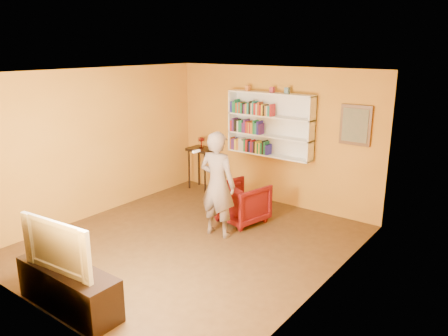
{
  "coord_description": "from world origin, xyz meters",
  "views": [
    {
      "loc": [
        4.32,
        -4.83,
        3.08
      ],
      "look_at": [
        0.1,
        0.75,
        1.1
      ],
      "focal_mm": 35.0,
      "sensor_mm": 36.0,
      "label": 1
    }
  ],
  "objects": [
    {
      "name": "ornament_right",
      "position": [
        0.35,
        2.35,
        2.27
      ],
      "size": [
        0.08,
        0.08,
        0.11
      ],
      "primitive_type": "cube",
      "color": "slate",
      "rests_on": "bookshelf"
    },
    {
      "name": "ruby_lustre",
      "position": [
        -1.65,
        2.25,
        1.09
      ],
      "size": [
        0.15,
        0.15,
        0.24
      ],
      "color": "maroon",
      "rests_on": "console_table"
    },
    {
      "name": "framed_painting",
      "position": [
        1.65,
        2.46,
        1.75
      ],
      "size": [
        0.55,
        0.05,
        0.7
      ],
      "color": "#563518",
      "rests_on": "room_shell"
    },
    {
      "name": "person",
      "position": [
        0.15,
        0.52,
        0.89
      ],
      "size": [
        0.68,
        0.48,
        1.77
      ],
      "primitive_type": "imported",
      "rotation": [
        0.0,
        0.0,
        3.23
      ],
      "color": "#6C5A4F",
      "rests_on": "ground"
    },
    {
      "name": "television",
      "position": [
        0.03,
        -2.25,
        0.85
      ],
      "size": [
        1.12,
        0.25,
        0.64
      ],
      "primitive_type": "imported",
      "rotation": [
        0.0,
        0.0,
        0.09
      ],
      "color": "black",
      "rests_on": "tv_cabinet"
    },
    {
      "name": "tv_cabinet",
      "position": [
        0.03,
        -2.25,
        0.27
      ],
      "size": [
        1.49,
        0.45,
        0.53
      ],
      "primitive_type": "cube",
      "color": "black",
      "rests_on": "ground"
    },
    {
      "name": "bookshelf",
      "position": [
        0.0,
        2.41,
        1.59
      ],
      "size": [
        1.8,
        0.29,
        1.23
      ],
      "color": "white",
      "rests_on": "room_shell"
    },
    {
      "name": "ornament_left",
      "position": [
        -0.53,
        2.35,
        2.27
      ],
      "size": [
        0.08,
        0.08,
        0.11
      ],
      "primitive_type": "cube",
      "color": "#CC773A",
      "rests_on": "bookshelf"
    },
    {
      "name": "books_row_upper",
      "position": [
        -0.38,
        2.3,
        1.88
      ],
      "size": [
        0.96,
        0.19,
        0.26
      ],
      "color": "#272094",
      "rests_on": "bookshelf"
    },
    {
      "name": "books_row_middle",
      "position": [
        -0.5,
        2.31,
        1.51
      ],
      "size": [
        0.71,
        0.19,
        0.27
      ],
      "color": "#A3191B",
      "rests_on": "bookshelf"
    },
    {
      "name": "console_table",
      "position": [
        -1.65,
        2.25,
        0.76
      ],
      "size": [
        0.56,
        0.43,
        0.92
      ],
      "color": "black",
      "rests_on": "ground"
    },
    {
      "name": "room_shell",
      "position": [
        0.0,
        0.0,
        1.02
      ],
      "size": [
        5.3,
        5.8,
        2.88
      ],
      "color": "#442D16",
      "rests_on": "ground"
    },
    {
      "name": "game_remote",
      "position": [
        -0.07,
        0.25,
        1.46
      ],
      "size": [
        0.04,
        0.15,
        0.04
      ],
      "primitive_type": "cube",
      "color": "white",
      "rests_on": "person"
    },
    {
      "name": "books_row_lower",
      "position": [
        -0.41,
        2.3,
        1.13
      ],
      "size": [
        0.89,
        0.19,
        0.27
      ],
      "color": "#9B441C",
      "rests_on": "bookshelf"
    },
    {
      "name": "armchair",
      "position": [
        0.14,
        1.23,
        0.36
      ],
      "size": [
        0.92,
        0.94,
        0.73
      ],
      "primitive_type": "imported",
      "rotation": [
        0.0,
        0.0,
        2.94
      ],
      "color": "#4D0509",
      "rests_on": "ground"
    },
    {
      "name": "ornament_centre",
      "position": [
        0.03,
        2.35,
        2.27
      ],
      "size": [
        0.08,
        0.08,
        0.1
      ],
      "primitive_type": "cube",
      "color": "#9B334B",
      "rests_on": "bookshelf"
    }
  ]
}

